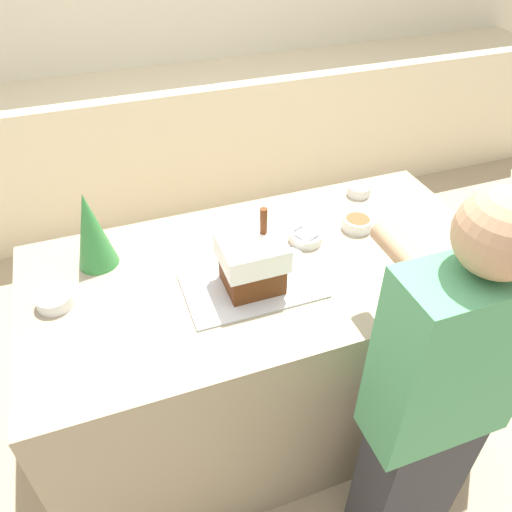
{
  "coord_description": "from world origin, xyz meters",
  "views": [
    {
      "loc": [
        -0.52,
        -1.3,
        2.11
      ],
      "look_at": [
        -0.04,
        0.0,
        0.99
      ],
      "focal_mm": 35.0,
      "sensor_mm": 36.0,
      "label": 1
    }
  ],
  "objects": [
    {
      "name": "ground_plane",
      "position": [
        0.0,
        0.0,
        0.0
      ],
      "size": [
        12.0,
        12.0,
        0.0
      ],
      "primitive_type": "plane",
      "color": "tan"
    },
    {
      "name": "wall_back",
      "position": [
        0.0,
        2.32,
        1.3
      ],
      "size": [
        8.0,
        0.05,
        2.6
      ],
      "color": "beige",
      "rests_on": "ground_plane"
    },
    {
      "name": "back_cabinet_block",
      "position": [
        0.0,
        2.0,
        0.48
      ],
      "size": [
        6.0,
        0.6,
        0.95
      ],
      "color": "beige",
      "rests_on": "ground_plane"
    },
    {
      "name": "kitchen_island",
      "position": [
        0.0,
        0.0,
        0.47
      ],
      "size": [
        1.76,
        0.88,
        0.93
      ],
      "color": "gray",
      "rests_on": "ground_plane"
    },
    {
      "name": "baking_tray",
      "position": [
        -0.09,
        -0.08,
        0.94
      ],
      "size": [
        0.47,
        0.29,
        0.01
      ],
      "color": "silver",
      "rests_on": "kitchen_island"
    },
    {
      "name": "gingerbread_house",
      "position": [
        -0.09,
        -0.08,
        1.04
      ],
      "size": [
        0.21,
        0.2,
        0.28
      ],
      "color": "#5B2D14",
      "rests_on": "baking_tray"
    },
    {
      "name": "decorative_tree",
      "position": [
        -0.58,
        0.23,
        1.08
      ],
      "size": [
        0.15,
        0.15,
        0.3
      ],
      "color": "#33843D",
      "rests_on": "kitchen_island"
    },
    {
      "name": "candy_bowl_far_left",
      "position": [
        -0.74,
        0.05,
        0.96
      ],
      "size": [
        0.12,
        0.12,
        0.04
      ],
      "color": "white",
      "rests_on": "kitchen_island"
    },
    {
      "name": "candy_bowl_front_corner",
      "position": [
        0.19,
        0.09,
        0.95
      ],
      "size": [
        0.13,
        0.13,
        0.04
      ],
      "color": "white",
      "rests_on": "kitchen_island"
    },
    {
      "name": "candy_bowl_near_tray_left",
      "position": [
        0.43,
        0.1,
        0.96
      ],
      "size": [
        0.12,
        0.12,
        0.05
      ],
      "color": "white",
      "rests_on": "kitchen_island"
    },
    {
      "name": "candy_bowl_behind_tray",
      "position": [
        0.56,
        0.32,
        0.96
      ],
      "size": [
        0.1,
        0.1,
        0.04
      ],
      "color": "silver",
      "rests_on": "kitchen_island"
    },
    {
      "name": "person",
      "position": [
        0.27,
        -0.67,
        0.82
      ],
      "size": [
        0.42,
        0.52,
        1.59
      ],
      "color": "#333338",
      "rests_on": "ground_plane"
    }
  ]
}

